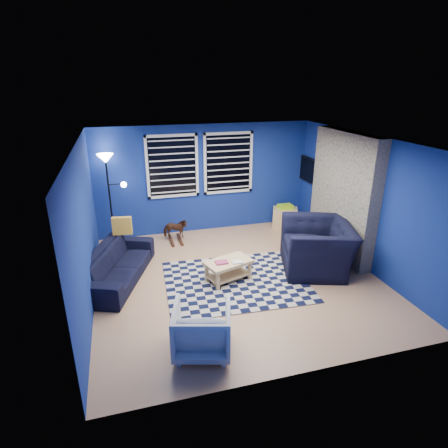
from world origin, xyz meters
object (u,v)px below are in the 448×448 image
object	(u,v)px
armchair_big	(317,247)
sofa	(117,265)
floor_lamp	(108,171)
cabinet	(285,217)
rocking_horse	(175,229)
armchair_bent	(202,329)
coffee_table	(228,266)
tv	(311,171)

from	to	relation	value
armchair_big	sofa	bearing A→B (deg)	-81.17
floor_lamp	armchair_big	bearing A→B (deg)	-31.67
cabinet	floor_lamp	xyz separation A→B (m)	(-4.03, 0.13, 1.38)
rocking_horse	cabinet	xyz separation A→B (m)	(2.73, 0.16, -0.05)
sofa	rocking_horse	xyz separation A→B (m)	(1.27, 1.42, -0.00)
armchair_big	rocking_horse	size ratio (longest dim) A/B	2.58
rocking_horse	cabinet	size ratio (longest dim) A/B	0.79
armchair_bent	cabinet	size ratio (longest dim) A/B	1.12
sofa	cabinet	xyz separation A→B (m)	(4.00, 1.57, -0.05)
armchair_bent	rocking_horse	world-z (taller)	armchair_bent
armchair_big	floor_lamp	xyz separation A→B (m)	(-3.71, 2.29, 1.17)
sofa	coffee_table	size ratio (longest dim) A/B	2.23
coffee_table	sofa	bearing A→B (deg)	163.32
floor_lamp	sofa	bearing A→B (deg)	-89.07
rocking_horse	cabinet	distance (m)	2.73
sofa	coffee_table	distance (m)	2.00
sofa	floor_lamp	size ratio (longest dim) A/B	1.04
cabinet	sofa	bearing A→B (deg)	-134.78
rocking_horse	floor_lamp	world-z (taller)	floor_lamp
cabinet	armchair_big	bearing A→B (deg)	-74.75
coffee_table	cabinet	distance (m)	2.99
armchair_big	floor_lamp	size ratio (longest dim) A/B	0.70
armchair_bent	cabinet	bearing A→B (deg)	-111.48
tv	coffee_table	distance (m)	3.51
tv	coffee_table	size ratio (longest dim) A/B	1.08
cabinet	floor_lamp	size ratio (longest dim) A/B	0.34
floor_lamp	coffee_table	bearing A→B (deg)	-49.54
tv	rocking_horse	bearing A→B (deg)	-179.26
armchair_big	armchair_bent	distance (m)	3.13
sofa	armchair_bent	world-z (taller)	armchair_bent
armchair_bent	rocking_horse	distance (m)	3.71
sofa	cabinet	size ratio (longest dim) A/B	3.01
tv	cabinet	distance (m)	1.28
tv	sofa	xyz separation A→B (m)	(-4.55, -1.46, -1.10)
armchair_bent	coffee_table	xyz separation A→B (m)	(0.86, 1.71, -0.06)
rocking_horse	sofa	bearing A→B (deg)	153.23
armchair_bent	floor_lamp	xyz separation A→B (m)	(-1.09, 3.99, 1.28)
sofa	rocking_horse	size ratio (longest dim) A/B	3.79
tv	armchair_bent	bearing A→B (deg)	-132.95
coffee_table	tv	bearing A→B (deg)	37.81
armchair_big	floor_lamp	world-z (taller)	floor_lamp
armchair_big	rocking_horse	xyz separation A→B (m)	(-2.41, 2.00, -0.16)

